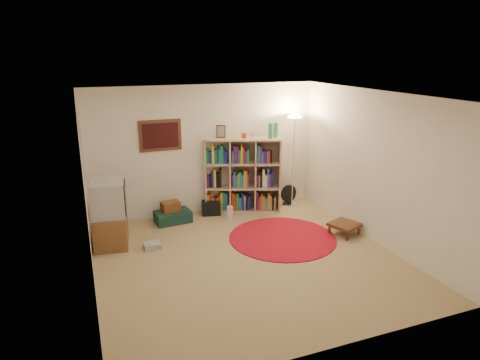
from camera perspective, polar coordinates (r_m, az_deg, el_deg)
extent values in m
cube|color=#A0875E|center=(6.73, 1.04, -10.57)|extent=(4.50, 4.50, 0.02)
cube|color=white|center=(6.01, 1.17, 11.31)|extent=(4.50, 4.50, 0.02)
cube|color=white|center=(8.32, -4.73, 4.00)|extent=(4.50, 0.02, 2.50)
cube|color=white|center=(4.38, 12.34, -8.37)|extent=(4.50, 0.02, 2.50)
cube|color=white|center=(5.84, -19.97, -2.56)|extent=(0.02, 4.50, 2.50)
cube|color=white|center=(7.37, 17.63, 1.58)|extent=(0.02, 4.50, 2.50)
cube|color=#442618|center=(8.03, -10.59, 5.86)|extent=(0.78, 0.04, 0.58)
cube|color=#410D0F|center=(8.01, -10.56, 5.84)|extent=(0.66, 0.01, 0.46)
cube|color=white|center=(7.01, -20.32, 3.10)|extent=(0.03, 1.00, 1.20)
cube|color=beige|center=(8.99, 6.74, 4.57)|extent=(0.08, 0.01, 0.12)
cube|color=tan|center=(8.68, 0.36, -3.91)|extent=(1.53, 0.91, 0.03)
cube|color=tan|center=(8.28, 0.38, 5.49)|extent=(1.53, 0.91, 0.03)
cube|color=tan|center=(8.47, -4.53, 0.67)|extent=(0.18, 0.41, 1.48)
cube|color=tan|center=(8.50, 5.25, 0.69)|extent=(0.18, 0.41, 1.48)
cube|color=tan|center=(8.65, 0.35, 1.05)|extent=(1.39, 0.53, 1.48)
cube|color=tan|center=(8.45, -1.30, 0.68)|extent=(0.17, 0.39, 1.41)
cube|color=tan|center=(8.46, 2.04, 0.69)|extent=(0.17, 0.39, 1.41)
cube|color=tan|center=(8.52, 0.36, -0.91)|extent=(1.47, 0.87, 0.03)
cube|color=tan|center=(8.39, 0.37, 2.30)|extent=(1.47, 0.87, 0.03)
cube|color=yellow|center=(8.60, -4.21, -2.88)|extent=(0.10, 0.17, 0.32)
cube|color=#B12E19|center=(8.58, -3.89, -2.70)|extent=(0.10, 0.17, 0.38)
cube|color=orange|center=(8.60, -3.58, -3.08)|extent=(0.10, 0.17, 0.26)
cube|color=#561965|center=(8.60, -3.27, -3.08)|extent=(0.10, 0.17, 0.26)
cube|color=orange|center=(8.60, -3.00, -3.15)|extent=(0.09, 0.17, 0.24)
cube|color=#B12E19|center=(8.59, -2.75, -2.90)|extent=(0.09, 0.17, 0.31)
cube|color=yellow|center=(8.58, -2.48, -2.73)|extent=(0.10, 0.17, 0.37)
cube|color=teal|center=(8.57, -2.16, -2.70)|extent=(0.10, 0.17, 0.38)
cube|color=teal|center=(8.58, -1.84, -2.80)|extent=(0.10, 0.17, 0.35)
cube|color=#561965|center=(8.46, -4.26, -0.10)|extent=(0.10, 0.17, 0.24)
cube|color=black|center=(8.45, -3.94, -0.03)|extent=(0.10, 0.17, 0.26)
cube|color=#192097|center=(8.44, -3.64, 0.12)|extent=(0.09, 0.17, 0.31)
cube|color=yellow|center=(8.44, -3.35, 0.28)|extent=(0.10, 0.17, 0.35)
cube|color=black|center=(8.45, -3.02, 0.01)|extent=(0.10, 0.17, 0.27)
cube|color=black|center=(8.43, -2.67, 0.32)|extent=(0.10, 0.18, 0.37)
cube|color=#197E41|center=(8.33, -4.34, 3.22)|extent=(0.10, 0.17, 0.29)
cube|color=#192097|center=(8.33, -3.96, 3.05)|extent=(0.11, 0.18, 0.24)
cube|color=yellow|center=(8.31, -3.61, 3.47)|extent=(0.10, 0.17, 0.37)
cube|color=#197E41|center=(8.32, -3.25, 3.18)|extent=(0.10, 0.18, 0.28)
cube|color=#192097|center=(8.31, -2.96, 3.37)|extent=(0.08, 0.17, 0.34)
cube|color=#197E41|center=(8.31, -2.73, 3.26)|extent=(0.09, 0.17, 0.30)
cube|color=#197E41|center=(8.31, -2.44, 3.45)|extent=(0.10, 0.18, 0.36)
cube|color=#192097|center=(8.31, -2.14, 3.23)|extent=(0.08, 0.17, 0.29)
cube|color=#192097|center=(8.32, -1.86, 3.08)|extent=(0.10, 0.17, 0.25)
cube|color=#B12E19|center=(8.57, -0.93, -2.75)|extent=(0.10, 0.17, 0.36)
cube|color=#B12E19|center=(8.58, -0.61, -2.84)|extent=(0.10, 0.17, 0.33)
cube|color=#197E41|center=(8.58, -0.29, -2.82)|extent=(0.10, 0.17, 0.34)
cube|color=teal|center=(8.59, 0.04, -3.08)|extent=(0.10, 0.17, 0.25)
cube|color=#192097|center=(8.58, 0.37, -2.81)|extent=(0.10, 0.17, 0.34)
cube|color=olive|center=(8.58, 0.65, -2.93)|extent=(0.08, 0.17, 0.30)
cube|color=black|center=(8.58, 0.89, -2.81)|extent=(0.09, 0.17, 0.34)
cube|color=#192097|center=(8.59, 1.19, -2.98)|extent=(0.10, 0.17, 0.29)
cube|color=#561965|center=(8.44, -0.98, -0.05)|extent=(0.09, 0.17, 0.25)
cube|color=teal|center=(8.43, -0.74, 0.14)|extent=(0.09, 0.17, 0.31)
cube|color=#197E41|center=(8.44, -0.47, -0.09)|extent=(0.09, 0.17, 0.24)
cube|color=olive|center=(8.44, -0.21, 0.05)|extent=(0.09, 0.17, 0.28)
cube|color=teal|center=(8.43, 0.02, 0.14)|extent=(0.08, 0.17, 0.31)
cube|color=teal|center=(8.44, 0.32, -0.05)|extent=(0.11, 0.18, 0.25)
cube|color=yellow|center=(8.43, 0.62, 0.22)|extent=(0.09, 0.17, 0.33)
cube|color=orange|center=(8.43, 0.86, 0.20)|extent=(0.09, 0.17, 0.33)
cube|color=#561965|center=(8.44, 1.11, 0.01)|extent=(0.09, 0.17, 0.27)
cube|color=teal|center=(8.31, -1.01, 3.11)|extent=(0.09, 0.17, 0.25)
cube|color=#561965|center=(8.30, -0.73, 3.43)|extent=(0.10, 0.17, 0.35)
cube|color=#561965|center=(8.31, -0.38, 3.37)|extent=(0.10, 0.18, 0.33)
cube|color=#197E41|center=(8.31, -0.04, 3.18)|extent=(0.10, 0.17, 0.28)
cube|color=yellow|center=(8.30, 0.23, 3.45)|extent=(0.09, 0.17, 0.36)
cube|color=#B12E19|center=(8.31, 0.47, 3.32)|extent=(0.09, 0.17, 0.32)
cube|color=#561965|center=(8.32, 0.74, 3.11)|extent=(0.09, 0.17, 0.25)
cube|color=#197E41|center=(8.32, 1.06, 3.18)|extent=(0.10, 0.17, 0.27)
cube|color=#561965|center=(8.58, 2.35, -2.74)|extent=(0.09, 0.17, 0.36)
cube|color=#B12E19|center=(8.60, 2.62, -2.99)|extent=(0.09, 0.17, 0.28)
cube|color=olive|center=(8.59, 2.87, -2.87)|extent=(0.09, 0.17, 0.32)
cube|color=orange|center=(8.60, 3.15, -2.96)|extent=(0.10, 0.17, 0.29)
cube|color=teal|center=(8.61, 3.48, -3.08)|extent=(0.10, 0.17, 0.25)
cube|color=orange|center=(8.60, 3.80, -2.76)|extent=(0.09, 0.17, 0.35)
cube|color=olive|center=(8.61, 4.09, -2.93)|extent=(0.10, 0.17, 0.30)
cube|color=black|center=(8.62, 4.38, -3.13)|extent=(0.10, 0.17, 0.23)
cube|color=olive|center=(8.62, 4.65, -3.00)|extent=(0.09, 0.17, 0.27)
cube|color=#561965|center=(8.45, 2.36, -0.07)|extent=(0.09, 0.17, 0.24)
cube|color=olive|center=(8.45, 2.59, -0.06)|extent=(0.08, 0.17, 0.25)
cube|color=black|center=(8.44, 2.84, 0.24)|extent=(0.09, 0.17, 0.34)
cube|color=white|center=(8.44, 3.13, 0.32)|extent=(0.10, 0.17, 0.36)
cube|color=white|center=(8.46, 3.44, -0.07)|extent=(0.10, 0.17, 0.24)
cube|color=teal|center=(8.45, 3.73, 0.38)|extent=(0.09, 0.17, 0.38)
cube|color=#561965|center=(8.46, 3.99, 0.04)|extent=(0.09, 0.17, 0.27)
cube|color=#192097|center=(8.46, 4.26, 0.17)|extent=(0.09, 0.17, 0.31)
cube|color=teal|center=(8.31, 2.48, 3.49)|extent=(0.11, 0.18, 0.37)
cube|color=#561965|center=(8.32, 2.79, 3.39)|extent=(0.09, 0.17, 0.34)
cube|color=teal|center=(8.33, 3.01, 3.05)|extent=(0.08, 0.17, 0.24)
cube|color=#192097|center=(8.33, 3.23, 3.11)|extent=(0.09, 0.17, 0.26)
cube|color=#192097|center=(8.34, 3.47, 3.08)|extent=(0.09, 0.17, 0.25)
cube|color=#B12E19|center=(8.34, 3.79, 3.09)|extent=(0.11, 0.18, 0.25)
cube|color=black|center=(8.34, 4.13, 3.09)|extent=(0.10, 0.17, 0.25)
cube|color=#442618|center=(8.28, -2.56, 6.48)|extent=(0.18, 0.08, 0.25)
cube|color=gray|center=(8.26, -2.57, 6.46)|extent=(0.13, 0.06, 0.20)
cylinder|color=#A4290F|center=(8.27, 0.52, 5.92)|extent=(0.11, 0.11, 0.09)
cylinder|color=white|center=(8.27, 1.70, 5.99)|extent=(0.09, 0.09, 0.12)
cylinder|color=#3EA367|center=(8.24, 4.08, 6.54)|extent=(0.11, 0.11, 0.30)
cylinder|color=#3EA367|center=(8.32, 4.77, 6.63)|extent=(0.11, 0.11, 0.30)
cylinder|color=white|center=(9.04, 6.89, -3.18)|extent=(0.31, 0.31, 0.03)
cylinder|color=white|center=(8.78, 7.10, 2.37)|extent=(0.03, 0.03, 1.77)
cone|color=white|center=(8.60, 7.32, 8.30)|extent=(0.37, 0.37, 0.14)
cylinder|color=#FFD88C|center=(8.60, 7.32, 8.33)|extent=(0.30, 0.30, 0.02)
cylinder|color=black|center=(9.06, 6.36, -3.10)|extent=(0.24, 0.24, 0.03)
cylinder|color=black|center=(9.03, 6.38, -2.56)|extent=(0.05, 0.05, 0.15)
cylinder|color=black|center=(8.98, 6.50, -1.82)|extent=(0.37, 0.17, 0.37)
cube|color=brown|center=(7.42, -16.81, -6.32)|extent=(0.62, 0.81, 0.52)
cube|color=#ADADB1|center=(7.23, -17.18, -2.32)|extent=(0.60, 0.69, 0.57)
cube|color=black|center=(7.22, -15.07, -2.18)|extent=(0.09, 0.54, 0.48)
cube|color=black|center=(7.22, -15.03, -2.18)|extent=(0.08, 0.48, 0.42)
cube|color=#ADADB1|center=(7.20, -11.60, -8.53)|extent=(0.27, 0.22, 0.09)
cube|color=#12322B|center=(8.15, -8.94, -4.85)|extent=(0.69, 0.48, 0.21)
cube|color=#592F16|center=(8.11, -9.27, -3.49)|extent=(0.36, 0.28, 0.19)
cube|color=black|center=(8.46, -3.88, -3.72)|extent=(0.41, 0.36, 0.25)
cylinder|color=silver|center=(8.19, -1.35, -4.37)|extent=(0.13, 0.13, 0.26)
cylinder|color=maroon|center=(7.45, 5.68, -7.66)|extent=(1.84, 1.84, 0.02)
cube|color=#442618|center=(7.72, 13.78, -5.81)|extent=(0.58, 0.58, 0.05)
cube|color=#442618|center=(7.53, 14.06, -7.25)|extent=(0.05, 0.05, 0.16)
cube|color=#442618|center=(7.81, 15.58, -6.48)|extent=(0.05, 0.05, 0.16)
cube|color=#442618|center=(7.71, 11.85, -6.49)|extent=(0.05, 0.05, 0.16)
cube|color=#442618|center=(7.99, 13.41, -5.77)|extent=(0.05, 0.05, 0.16)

